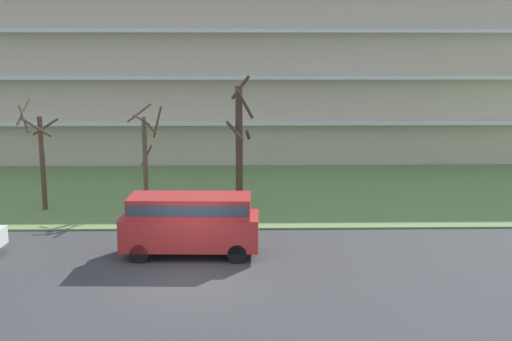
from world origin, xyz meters
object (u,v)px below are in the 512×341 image
object	(u,v)px
tree_left	(146,154)
tree_center	(240,142)
tree_far_left	(40,154)
van_red_near_left	(190,220)

from	to	relation	value
tree_left	tree_center	xyz separation A→B (m)	(4.72, -0.05, 0.61)
tree_far_left	van_red_near_left	world-z (taller)	tree_far_left
tree_far_left	tree_left	xyz separation A→B (m)	(5.03, 0.82, -0.12)
tree_left	tree_center	world-z (taller)	tree_center
tree_left	tree_far_left	bearing A→B (deg)	-170.78
van_red_near_left	tree_left	bearing A→B (deg)	-68.07
tree_left	tree_center	size ratio (longest dim) A/B	0.78
tree_far_left	tree_left	distance (m)	5.09
tree_far_left	tree_center	bearing A→B (deg)	4.48
tree_far_left	van_red_near_left	bearing A→B (deg)	-42.01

